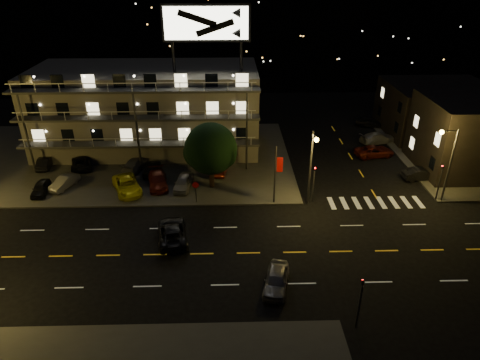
{
  "coord_description": "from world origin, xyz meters",
  "views": [
    {
      "loc": [
        0.47,
        -29.71,
        22.47
      ],
      "look_at": [
        1.49,
        8.0,
        2.95
      ],
      "focal_mm": 32.0,
      "sensor_mm": 36.0,
      "label": 1
    }
  ],
  "objects_px": {
    "side_car_0": "(421,174)",
    "road_car_west": "(172,232)",
    "tree": "(210,150)",
    "lot_car_2": "(127,185)",
    "lot_car_4": "(183,182)",
    "lot_car_7": "(136,163)",
    "road_car_east": "(276,279)"
  },
  "relations": [
    {
      "from": "side_car_0",
      "to": "road_car_east",
      "type": "height_order",
      "value": "road_car_east"
    },
    {
      "from": "tree",
      "to": "road_car_west",
      "type": "bearing_deg",
      "value": -108.17
    },
    {
      "from": "lot_car_2",
      "to": "road_car_west",
      "type": "relative_size",
      "value": 0.97
    },
    {
      "from": "tree",
      "to": "side_car_0",
      "type": "xyz_separation_m",
      "value": [
        23.83,
        1.3,
        -3.8
      ]
    },
    {
      "from": "lot_car_2",
      "to": "lot_car_4",
      "type": "height_order",
      "value": "lot_car_2"
    },
    {
      "from": "tree",
      "to": "road_car_east",
      "type": "relative_size",
      "value": 1.71
    },
    {
      "from": "side_car_0",
      "to": "lot_car_2",
      "type": "bearing_deg",
      "value": 88.1
    },
    {
      "from": "tree",
      "to": "road_car_east",
      "type": "height_order",
      "value": "tree"
    },
    {
      "from": "tree",
      "to": "lot_car_2",
      "type": "bearing_deg",
      "value": -173.99
    },
    {
      "from": "lot_car_2",
      "to": "tree",
      "type": "bearing_deg",
      "value": -17.08
    },
    {
      "from": "road_car_east",
      "to": "road_car_west",
      "type": "bearing_deg",
      "value": 155.92
    },
    {
      "from": "tree",
      "to": "lot_car_7",
      "type": "distance_m",
      "value": 10.91
    },
    {
      "from": "side_car_0",
      "to": "road_car_west",
      "type": "distance_m",
      "value": 29.19
    },
    {
      "from": "side_car_0",
      "to": "road_car_west",
      "type": "height_order",
      "value": "road_car_west"
    },
    {
      "from": "tree",
      "to": "lot_car_4",
      "type": "xyz_separation_m",
      "value": [
        -3.07,
        -0.32,
        -3.64
      ]
    },
    {
      "from": "road_car_west",
      "to": "lot_car_7",
      "type": "bearing_deg",
      "value": -77.44
    },
    {
      "from": "tree",
      "to": "road_car_west",
      "type": "relative_size",
      "value": 1.34
    },
    {
      "from": "lot_car_4",
      "to": "lot_car_2",
      "type": "bearing_deg",
      "value": -167.06
    },
    {
      "from": "side_car_0",
      "to": "road_car_west",
      "type": "xyz_separation_m",
      "value": [
        -27.02,
        -11.02,
        0.07
      ]
    },
    {
      "from": "lot_car_4",
      "to": "road_car_west",
      "type": "xyz_separation_m",
      "value": [
        -0.12,
        -9.41,
        -0.08
      ]
    },
    {
      "from": "lot_car_2",
      "to": "road_car_east",
      "type": "xyz_separation_m",
      "value": [
        14.5,
        -15.38,
        -0.16
      ]
    },
    {
      "from": "tree",
      "to": "side_car_0",
      "type": "height_order",
      "value": "tree"
    },
    {
      "from": "lot_car_7",
      "to": "road_car_west",
      "type": "relative_size",
      "value": 0.86
    },
    {
      "from": "tree",
      "to": "lot_car_4",
      "type": "distance_m",
      "value": 4.78
    },
    {
      "from": "lot_car_7",
      "to": "road_car_east",
      "type": "distance_m",
      "value": 25.65
    },
    {
      "from": "side_car_0",
      "to": "road_car_east",
      "type": "xyz_separation_m",
      "value": [
        -18.34,
        -17.62,
        0.04
      ]
    },
    {
      "from": "lot_car_4",
      "to": "side_car_0",
      "type": "distance_m",
      "value": 26.95
    },
    {
      "from": "lot_car_7",
      "to": "road_car_west",
      "type": "height_order",
      "value": "road_car_west"
    },
    {
      "from": "side_car_0",
      "to": "road_car_west",
      "type": "relative_size",
      "value": 0.76
    },
    {
      "from": "side_car_0",
      "to": "tree",
      "type": "bearing_deg",
      "value": 87.3
    },
    {
      "from": "lot_car_2",
      "to": "lot_car_7",
      "type": "xyz_separation_m",
      "value": [
        -0.11,
        5.7,
        -0.06
      ]
    },
    {
      "from": "lot_car_4",
      "to": "road_car_east",
      "type": "relative_size",
      "value": 0.95
    }
  ]
}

